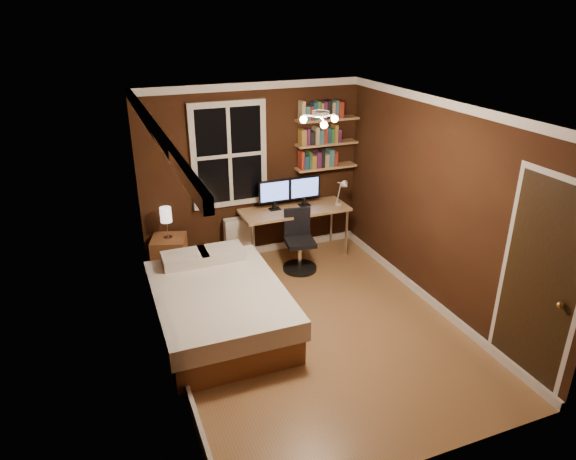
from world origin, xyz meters
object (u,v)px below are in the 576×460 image
object	(u,v)px
desk	(295,213)
monitor_left	(274,195)
desk_lamp	(341,192)
bed	(219,306)
monitor_right	(304,191)
bedside_lamp	(167,223)
radiator	(239,239)
office_chair	(299,248)
nightstand	(170,256)

from	to	relation	value
desk	monitor_left	xyz separation A→B (m)	(-0.28, 0.08, 0.28)
desk	desk_lamp	world-z (taller)	desk_lamp
bed	monitor_right	distance (m)	2.37
monitor_left	monitor_right	world-z (taller)	same
bedside_lamp	radiator	bearing A→B (deg)	7.55
bedside_lamp	office_chair	xyz separation A→B (m)	(1.71, -0.47, -0.46)
radiator	monitor_right	bearing A→B (deg)	-7.13
bed	bedside_lamp	xyz separation A→B (m)	(-0.30, 1.49, 0.49)
nightstand	desk	xyz separation A→B (m)	(1.81, -0.06, 0.40)
desk	bed	bearing A→B (deg)	-136.54
office_chair	bedside_lamp	bearing A→B (deg)	173.11
radiator	desk	bearing A→B (deg)	-14.25
desk_lamp	office_chair	size ratio (longest dim) A/B	0.51
desk	monitor_left	size ratio (longest dim) A/B	3.36
bed	nightstand	size ratio (longest dim) A/B	3.50
bed	monitor_left	world-z (taller)	monitor_left
office_chair	monitor_left	bearing A→B (deg)	119.03
nightstand	monitor_right	distance (m)	2.11
nightstand	desk	distance (m)	1.86
radiator	monitor_right	xyz separation A→B (m)	(0.97, -0.12, 0.65)
bed	bedside_lamp	world-z (taller)	bedside_lamp
radiator	office_chair	size ratio (longest dim) A/B	0.73
nightstand	monitor_left	xyz separation A→B (m)	(1.53, 0.01, 0.68)
bed	desk_lamp	distance (m)	2.60
desk	bedside_lamp	bearing A→B (deg)	177.99
bedside_lamp	monitor_right	bearing A→B (deg)	0.43
radiator	monitor_left	bearing A→B (deg)	-13.45
nightstand	monitor_left	world-z (taller)	monitor_left
nightstand	radiator	world-z (taller)	radiator
bedside_lamp	office_chair	world-z (taller)	bedside_lamp
desk	monitor_right	size ratio (longest dim) A/B	3.36
nightstand	office_chair	bearing A→B (deg)	1.53
desk	monitor_left	bearing A→B (deg)	164.30
bed	radiator	distance (m)	1.78
radiator	desk	distance (m)	0.89
monitor_right	bedside_lamp	bearing A→B (deg)	-179.57
monitor_right	desk_lamp	distance (m)	0.53
radiator	bedside_lamp	bearing A→B (deg)	-172.45
desk	office_chair	bearing A→B (deg)	-103.19
monitor_left	desk_lamp	world-z (taller)	same
radiator	nightstand	bearing A→B (deg)	-172.45
bed	nightstand	world-z (taller)	bed
nightstand	desk	world-z (taller)	desk
desk_lamp	office_chair	world-z (taller)	desk_lamp
bed	bedside_lamp	bearing A→B (deg)	101.78
radiator	office_chair	distance (m)	0.92
desk	office_chair	world-z (taller)	office_chair
desk	desk_lamp	bearing A→B (deg)	-13.72
monitor_right	desk_lamp	world-z (taller)	same
radiator	desk_lamp	distance (m)	1.62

